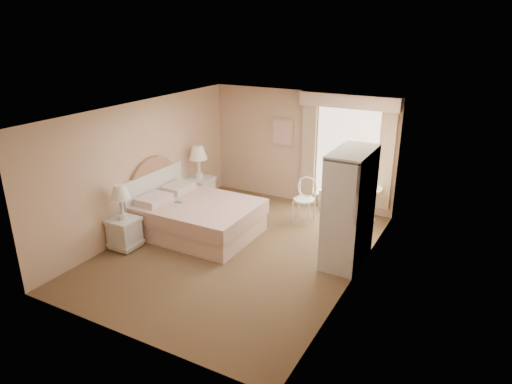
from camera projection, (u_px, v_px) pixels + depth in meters
The scene contains 9 objects.
room at pixel (237, 185), 7.75m from camera, with size 4.21×5.51×2.51m.
window at pixel (346, 151), 9.44m from camera, with size 2.05×0.22×2.51m.
framed_art at pixel (282, 133), 10.09m from camera, with size 0.52×0.04×0.62m.
bed at pixel (194, 215), 8.75m from camera, with size 2.16×1.70×1.50m.
nightstand_near at pixel (124, 225), 8.12m from camera, with size 0.49×0.49×1.19m.
nightstand_far at pixel (199, 184), 10.03m from camera, with size 0.55×0.55×1.33m.
round_table at pixel (365, 198), 9.29m from camera, with size 0.67×0.67×0.71m.
cafe_chair at pixel (305, 196), 9.29m from camera, with size 0.44×0.44×0.90m.
armoire at pixel (349, 217), 7.57m from camera, with size 0.59×1.17×1.95m.
Camera 1 is at (3.76, -6.28, 3.84)m, focal length 32.00 mm.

